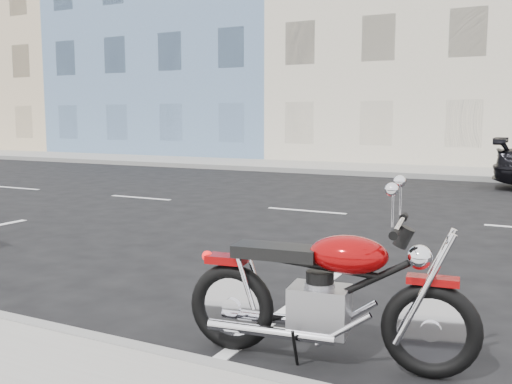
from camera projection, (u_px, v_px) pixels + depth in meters
ground at (412, 219)px, 10.06m from camera, size 120.00×120.00×0.00m
sidewalk_far at (320, 167)px, 19.99m from camera, size 80.00×3.40×0.15m
curb_far at (302, 171)px, 18.49m from camera, size 80.00×0.12×0.16m
bldg_far_west at (48, 50)px, 35.43m from camera, size 12.00×12.00×12.00m
bldg_blue at (213, 28)px, 29.94m from camera, size 12.00×12.00×13.00m
bldg_cream at (450, 26)px, 24.62m from camera, size 12.00×12.00×11.50m
motorcycle at (436, 310)px, 3.84m from camera, size 2.12×0.71×1.07m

